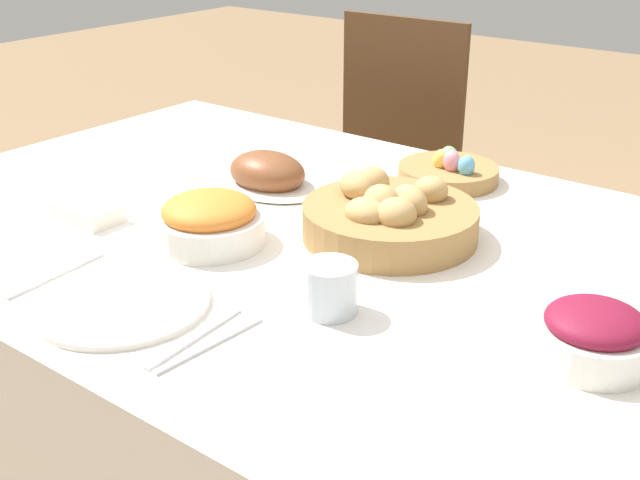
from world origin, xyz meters
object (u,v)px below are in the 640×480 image
(ham_platter, at_px, (267,174))
(drinking_cup, at_px, (330,288))
(spoon, at_px, (211,345))
(dinner_plate, at_px, (121,303))
(fork, at_px, (56,275))
(bread_basket, at_px, (389,217))
(carrot_bowl, at_px, (210,221))
(egg_basket, at_px, (448,171))
(beet_salad_bowl, at_px, (593,335))
(chair_far_left, at_px, (379,177))
(knife, at_px, (195,338))
(butter_dish, at_px, (88,212))

(ham_platter, height_order, drinking_cup, drinking_cup)
(spoon, height_order, drinking_cup, drinking_cup)
(ham_platter, height_order, dinner_plate, ham_platter)
(fork, bearing_deg, dinner_plate, -4.23)
(bread_basket, relative_size, carrot_bowl, 1.61)
(bread_basket, distance_m, spoon, 0.46)
(egg_basket, distance_m, spoon, 0.79)
(beet_salad_bowl, distance_m, dinner_plate, 0.68)
(bread_basket, xyz_separation_m, egg_basket, (-0.06, 0.32, -0.02))
(beet_salad_bowl, xyz_separation_m, dinner_plate, (-0.62, -0.28, -0.03))
(beet_salad_bowl, distance_m, drinking_cup, 0.37)
(bread_basket, height_order, carrot_bowl, bread_basket)
(chair_far_left, distance_m, beet_salad_bowl, 1.43)
(chair_far_left, relative_size, carrot_bowl, 4.99)
(spoon, bearing_deg, fork, -175.77)
(spoon, bearing_deg, ham_platter, 128.11)
(egg_basket, bearing_deg, carrot_bowl, -108.17)
(dinner_plate, height_order, drinking_cup, drinking_cup)
(fork, bearing_deg, drinking_cup, 18.70)
(chair_far_left, relative_size, knife, 5.07)
(dinner_plate, distance_m, drinking_cup, 0.32)
(egg_basket, relative_size, carrot_bowl, 1.09)
(butter_dish, bearing_deg, knife, -21.13)
(egg_basket, bearing_deg, fork, -109.70)
(beet_salad_bowl, bearing_deg, ham_platter, 162.71)
(carrot_bowl, height_order, knife, carrot_bowl)
(dinner_plate, height_order, fork, dinner_plate)
(chair_far_left, bearing_deg, ham_platter, -75.43)
(fork, bearing_deg, knife, -4.23)
(egg_basket, xyz_separation_m, butter_dish, (-0.44, -0.60, -0.01))
(bread_basket, distance_m, egg_basket, 0.33)
(knife, xyz_separation_m, butter_dish, (-0.48, 0.18, 0.01))
(ham_platter, relative_size, drinking_cup, 3.19)
(dinner_plate, xyz_separation_m, butter_dish, (-0.32, 0.18, 0.01))
(knife, bearing_deg, bread_basket, 83.05)
(egg_basket, height_order, ham_platter, egg_basket)
(bread_basket, bearing_deg, spoon, -88.98)
(carrot_bowl, relative_size, butter_dish, 1.50)
(ham_platter, distance_m, drinking_cup, 0.55)
(drinking_cup, distance_m, butter_dish, 0.58)
(egg_basket, bearing_deg, spoon, -84.96)
(ham_platter, bearing_deg, egg_basket, 42.06)
(fork, xyz_separation_m, knife, (0.32, 0.00, 0.00))
(bread_basket, xyz_separation_m, ham_platter, (-0.35, 0.07, -0.01))
(beet_salad_bowl, bearing_deg, egg_basket, 134.80)
(egg_basket, xyz_separation_m, drinking_cup, (0.14, -0.61, 0.02))
(butter_dish, bearing_deg, bread_basket, 29.02)
(beet_salad_bowl, height_order, carrot_bowl, carrot_bowl)
(butter_dish, bearing_deg, drinking_cup, -0.56)
(bread_basket, relative_size, fork, 1.63)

